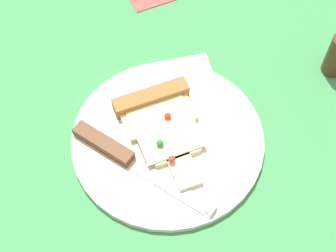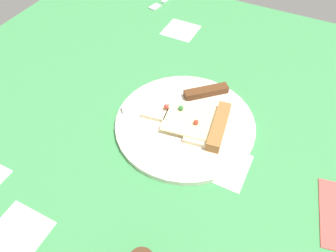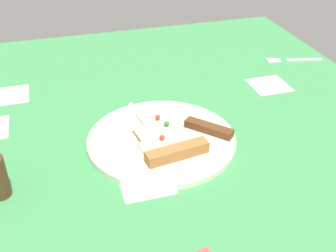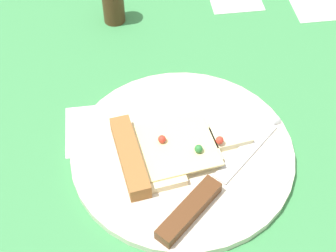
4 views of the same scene
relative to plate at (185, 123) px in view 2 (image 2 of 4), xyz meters
The scene contains 5 objects.
ground_plane 6.28cm from the plate, 128.20° to the left, with size 117.76×117.76×3.00cm.
plate is the anchor object (origin of this frame).
pizza_slice 2.94cm from the plate, 81.30° to the right, with size 12.45×18.36×2.37cm.
knife 7.07cm from the plate, 22.28° to the left, with size 17.81×19.07×2.45cm.
fork 52.31cm from the plate, 31.53° to the left, with size 15.33×5.06×0.80cm.
Camera 2 is at (-36.65, -20.91, 50.13)cm, focal length 33.74 mm.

